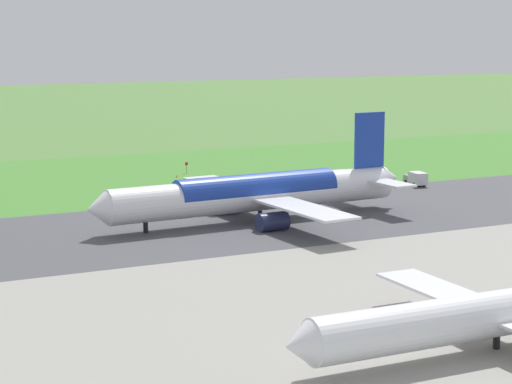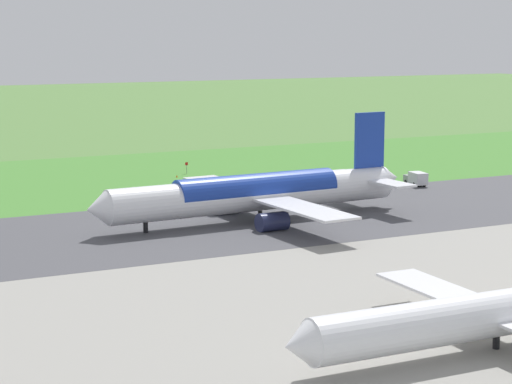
{
  "view_description": "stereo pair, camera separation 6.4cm",
  "coord_description": "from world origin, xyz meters",
  "px_view_note": "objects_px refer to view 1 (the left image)",
  "views": [
    {
      "loc": [
        56.67,
        128.03,
        28.5
      ],
      "look_at": [
        -7.45,
        0.0,
        4.5
      ],
      "focal_mm": 66.92,
      "sensor_mm": 36.0,
      "label": 1
    },
    {
      "loc": [
        56.61,
        128.06,
        28.5
      ],
      "look_at": [
        -7.45,
        0.0,
        4.5
      ],
      "focal_mm": 66.92,
      "sensor_mm": 36.0,
      "label": 2
    }
  ],
  "objects_px": {
    "airliner_main": "(258,193)",
    "traffic_cone_orange": "(177,176)",
    "no_stopping_sign": "(187,167)",
    "service_truck_baggage": "(416,178)",
    "airliner_parked_mid": "(500,312)"
  },
  "relations": [
    {
      "from": "service_truck_baggage",
      "to": "traffic_cone_orange",
      "type": "distance_m",
      "value": 47.08
    },
    {
      "from": "no_stopping_sign",
      "to": "traffic_cone_orange",
      "type": "bearing_deg",
      "value": 46.63
    },
    {
      "from": "no_stopping_sign",
      "to": "airliner_main",
      "type": "bearing_deg",
      "value": 79.81
    },
    {
      "from": "airliner_main",
      "to": "traffic_cone_orange",
      "type": "xyz_separation_m",
      "value": [
        -5.33,
        -46.62,
        -4.08
      ]
    },
    {
      "from": "airliner_main",
      "to": "no_stopping_sign",
      "type": "distance_m",
      "value": 51.5
    },
    {
      "from": "airliner_main",
      "to": "airliner_parked_mid",
      "type": "distance_m",
      "value": 63.79
    },
    {
      "from": "airliner_parked_mid",
      "to": "service_truck_baggage",
      "type": "bearing_deg",
      "value": -121.48
    },
    {
      "from": "airliner_main",
      "to": "no_stopping_sign",
      "type": "height_order",
      "value": "airliner_main"
    },
    {
      "from": "no_stopping_sign",
      "to": "traffic_cone_orange",
      "type": "relative_size",
      "value": 4.26
    },
    {
      "from": "airliner_main",
      "to": "no_stopping_sign",
      "type": "bearing_deg",
      "value": -100.19
    },
    {
      "from": "airliner_parked_mid",
      "to": "no_stopping_sign",
      "type": "bearing_deg",
      "value": -98.2
    },
    {
      "from": "service_truck_baggage",
      "to": "traffic_cone_orange",
      "type": "xyz_separation_m",
      "value": [
        36.45,
        -29.77,
        -1.13
      ]
    },
    {
      "from": "airliner_parked_mid",
      "to": "no_stopping_sign",
      "type": "height_order",
      "value": "airliner_parked_mid"
    },
    {
      "from": "service_truck_baggage",
      "to": "no_stopping_sign",
      "type": "xyz_separation_m",
      "value": [
        32.69,
        -33.75,
        -0.0
      ]
    },
    {
      "from": "airliner_parked_mid",
      "to": "traffic_cone_orange",
      "type": "height_order",
      "value": "airliner_parked_mid"
    }
  ]
}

